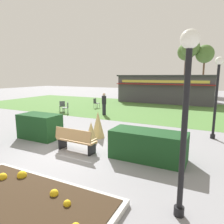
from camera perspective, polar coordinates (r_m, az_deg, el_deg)
The scene contains 19 objects.
ground_plane at distance 8.41m, azimuth -11.53°, elevation -10.72°, with size 80.00×80.00×0.00m, color gray.
lawn_patch at distance 18.82m, azimuth 11.03°, elevation 0.89°, with size 36.00×12.00×0.01m, color #4C7A38.
flower_bed at distance 5.57m, azimuth -24.24°, elevation -21.96°, with size 4.48×2.29×0.32m.
park_bench at distance 8.18m, azimuth -10.24°, elevation -7.72°, with size 1.72×0.59×0.95m.
hedge_left at distance 10.35m, azimuth -19.59°, elevation -3.78°, with size 1.95×1.10×1.16m, color #19421E.
hedge_right at distance 7.45m, azimuth 10.05°, elevation -9.21°, with size 2.66×1.10×1.04m, color #19421E.
ornamental_grass_behind_left at distance 9.12m, azimuth -5.87°, elevation -5.74°, with size 0.56×0.56×0.96m, color tan.
ornamental_grass_behind_right at distance 9.86m, azimuth -3.95°, elevation -3.55°, with size 0.63×0.63×1.27m, color tan.
lamppost_near at distance 4.21m, azimuth 20.01°, elevation 2.08°, with size 0.36×0.36×3.81m.
lamppost_mid at distance 10.57m, azimuth 27.39°, elevation 6.05°, with size 0.36×0.36×3.81m.
food_kiosk at distance 24.28m, azimuth 15.00°, elevation 6.42°, with size 10.33×5.15×3.05m.
cafe_chair_west at distance 18.98m, azimuth -4.57°, elevation 2.73°, with size 0.44×0.44×0.89m.
cafe_chair_east at distance 17.53m, azimuth -13.83°, elevation 1.85°, with size 0.62×0.62×0.89m.
cafe_chair_center at distance 16.61m, azimuth -12.68°, elevation 1.45°, with size 0.60×0.60×0.89m.
person_strolling at distance 15.48m, azimuth -2.25°, elevation 2.32°, with size 0.34×0.34×1.69m.
parked_car_west_slot at distance 31.56m, azimuth 13.52°, elevation 5.64°, with size 4.24×2.14×1.20m.
tree_left_bg at distance 37.33m, azimuth 20.07°, elevation 15.44°, with size 2.80×2.80×8.28m.
tree_right_bg at distance 35.41m, azimuth 21.16°, elevation 16.35°, with size 2.80×2.80×8.69m.
tree_center_bg at distance 36.10m, azimuth 24.60°, elevation 14.50°, with size 2.80×2.80×7.74m.
Camera 1 is at (4.91, -6.15, 2.97)m, focal length 32.57 mm.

